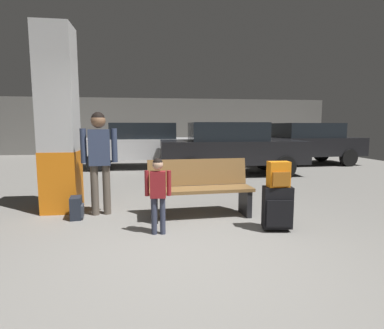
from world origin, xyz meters
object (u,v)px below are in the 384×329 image
backpack_bright (279,175)px  child (158,188)px  parked_car_near (230,147)px  structural_pillar (59,122)px  bench (200,188)px  parked_car_side (304,143)px  adult (99,152)px  parked_car_far (141,144)px  backpack_dark_floor (76,208)px  suitcase (277,208)px

backpack_bright → child: child is taller
child → parked_car_near: (2.24, 4.80, 0.19)m
structural_pillar → bench: structural_pillar is taller
structural_pillar → parked_car_side: size_ratio=0.71×
bench → adult: bearing=168.8°
parked_car_side → parked_car_far: same height
parked_car_far → backpack_dark_floor: bearing=-98.3°
structural_pillar → bench: bearing=-15.9°
structural_pillar → parked_car_near: (3.79, 3.44, -0.68)m
adult → parked_car_side: 8.55m
adult → parked_car_near: (3.11, 3.76, -0.20)m
child → parked_car_far: 6.66m
backpack_dark_floor → suitcase: bearing=-18.5°
backpack_dark_floor → child: bearing=-34.9°
bench → parked_car_far: (-1.05, 5.92, 0.36)m
backpack_bright → backpack_dark_floor: backpack_bright is taller
parked_car_side → parked_car_near: (-3.30, -1.89, 0.00)m
adult → parked_car_side: size_ratio=0.39×
child → structural_pillar: bearing=138.7°
structural_pillar → parked_car_far: bearing=77.5°
suitcase → child: child is taller
child → parked_car_near: 5.30m
suitcase → adult: size_ratio=0.37×
structural_pillar → suitcase: (3.15, -1.45, -1.16)m
child → adult: adult is taller
parked_car_near → structural_pillar: bearing=-137.8°
bench → adult: 1.68m
structural_pillar → adult: (0.67, -0.32, -0.48)m
structural_pillar → parked_car_far: structural_pillar is taller
structural_pillar → backpack_dark_floor: size_ratio=8.79×
suitcase → backpack_bright: 0.45m
backpack_bright → parked_car_near: size_ratio=0.08×
bench → child: size_ratio=1.62×
structural_pillar → child: size_ratio=2.97×
adult → backpack_dark_floor: adult is taller
structural_pillar → parked_car_far: (1.18, 5.29, -0.68)m
parked_car_side → parked_car_far: size_ratio=1.01×
suitcase → child: (-1.59, 0.09, 0.30)m
parked_car_far → parked_car_near: 3.20m
parked_car_side → structural_pillar: bearing=-143.0°
structural_pillar → parked_car_side: bearing=37.0°
bench → suitcase: bench is taller
child → backpack_dark_floor: size_ratio=2.96×
bench → parked_car_near: (1.56, 4.07, 0.36)m
suitcase → parked_car_near: 4.96m
structural_pillar → bench: 2.53m
suitcase → parked_car_near: (0.64, 4.89, 0.48)m
adult → parked_car_near: bearing=50.4°
bench → adult: adult is taller
adult → parked_car_far: 5.64m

